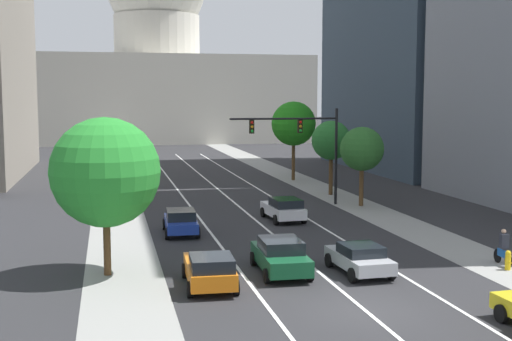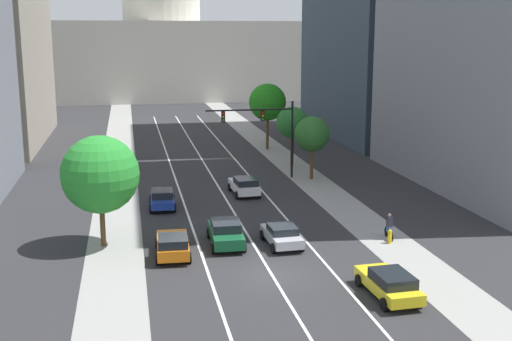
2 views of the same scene
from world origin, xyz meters
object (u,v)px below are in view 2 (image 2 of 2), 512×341
at_px(fire_hydrant, 390,236).
at_px(street_tree_mid_right, 267,102).
at_px(car_white, 244,185).
at_px(street_tree_far_right, 312,134).
at_px(capitol_building, 162,37).
at_px(car_yellow, 389,283).
at_px(street_tree_mid_left, 100,175).
at_px(cyclist, 389,226).
at_px(car_silver, 282,235).
at_px(street_tree_near_right, 292,123).
at_px(car_blue, 162,198).
at_px(car_green, 226,232).
at_px(traffic_signal_mast, 266,125).
at_px(car_orange, 173,245).

relative_size(fire_hydrant, street_tree_mid_right, 0.12).
height_order(car_white, street_tree_far_right, street_tree_far_right).
bearing_deg(street_tree_far_right, capitol_building, 96.29).
relative_size(car_yellow, street_tree_mid_left, 0.68).
bearing_deg(street_tree_far_right, cyclist, -89.70).
xyz_separation_m(car_yellow, car_silver, (-3.41, 8.91, -0.04)).
bearing_deg(car_silver, street_tree_far_right, -23.94).
distance_m(car_yellow, street_tree_far_right, 27.01).
bearing_deg(car_silver, cyclist, -93.18).
xyz_separation_m(fire_hydrant, street_tree_near_right, (-0.17, 24.29, 3.90)).
bearing_deg(street_tree_far_right, street_tree_mid_right, 92.49).
xyz_separation_m(capitol_building, car_white, (1.71, -83.16, -11.23)).
bearing_deg(car_blue, street_tree_far_right, -60.16).
height_order(car_green, street_tree_mid_right, street_tree_mid_right).
xyz_separation_m(car_blue, traffic_signal_mast, (9.78, 8.32, 4.17)).
height_order(cyclist, street_tree_far_right, street_tree_far_right).
bearing_deg(capitol_building, car_white, -88.82).
distance_m(traffic_signal_mast, fire_hydrant, 20.50).
distance_m(capitol_building, car_yellow, 105.99).
bearing_deg(traffic_signal_mast, street_tree_far_right, -15.28).
xyz_separation_m(cyclist, street_tree_mid_right, (-0.78, 33.45, 4.48)).
bearing_deg(street_tree_far_right, car_silver, -111.54).
bearing_deg(fire_hydrant, street_tree_mid_left, 170.30).
bearing_deg(car_orange, car_white, -23.47).
distance_m(car_orange, cyclist, 13.90).
distance_m(street_tree_mid_right, street_tree_far_right, 15.77).
bearing_deg(street_tree_far_right, car_white, -147.35).
bearing_deg(car_silver, street_tree_mid_right, -13.07).
xyz_separation_m(capitol_building, car_orange, (-5.12, -97.16, -11.23)).
distance_m(cyclist, street_tree_mid_right, 33.75).
distance_m(fire_hydrant, cyclist, 0.94).
distance_m(traffic_signal_mast, street_tree_mid_left, 21.66).
xyz_separation_m(fire_hydrant, street_tree_far_right, (0.19, 18.55, 3.64)).
bearing_deg(car_green, street_tree_mid_left, 82.04).
height_order(car_yellow, street_tree_far_right, street_tree_far_right).
xyz_separation_m(capitol_building, traffic_signal_mast, (4.67, -77.61, -7.10)).
distance_m(car_blue, street_tree_far_right, 15.92).
height_order(car_blue, car_silver, car_blue).
bearing_deg(car_silver, traffic_signal_mast, -11.40).
bearing_deg(car_white, fire_hydrant, -157.15).
xyz_separation_m(car_green, traffic_signal_mast, (6.38, 17.91, 4.11)).
distance_m(car_silver, fire_hydrant, 6.84).
bearing_deg(car_yellow, street_tree_mid_left, 49.95).
bearing_deg(car_silver, car_white, -2.43).
relative_size(car_blue, fire_hydrant, 4.67).
distance_m(car_yellow, traffic_signal_mast, 27.97).
relative_size(capitol_building, car_silver, 12.74).
relative_size(car_white, street_tree_near_right, 0.73).
xyz_separation_m(cyclist, street_tree_far_right, (-0.09, 17.74, 3.25)).
distance_m(car_yellow, street_tree_near_right, 32.66).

